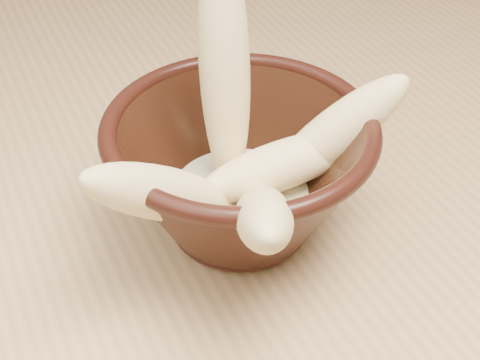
# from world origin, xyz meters

# --- Properties ---
(table) EXTENTS (1.20, 0.80, 0.75)m
(table) POSITION_xyz_m (0.00, 0.00, 0.67)
(table) COLOR tan
(table) RESTS_ON ground
(bowl) EXTENTS (0.20, 0.20, 0.11)m
(bowl) POSITION_xyz_m (0.00, -0.15, 0.81)
(bowl) COLOR black
(bowl) RESTS_ON table
(milk_puddle) EXTENTS (0.11, 0.11, 0.02)m
(milk_puddle) POSITION_xyz_m (0.00, -0.15, 0.79)
(milk_puddle) COLOR beige
(milk_puddle) RESTS_ON bowl
(banana_upright) EXTENTS (0.06, 0.09, 0.20)m
(banana_upright) POSITION_xyz_m (0.01, -0.11, 0.89)
(banana_upright) COLOR #F0D68D
(banana_upright) RESTS_ON bowl
(banana_left) EXTENTS (0.14, 0.08, 0.12)m
(banana_left) POSITION_xyz_m (-0.07, -0.17, 0.84)
(banana_left) COLOR #F0D68D
(banana_left) RESTS_ON bowl
(banana_right) EXTENTS (0.13, 0.08, 0.12)m
(banana_right) POSITION_xyz_m (0.07, -0.16, 0.84)
(banana_right) COLOR #F0D68D
(banana_right) RESTS_ON bowl
(banana_across) EXTENTS (0.14, 0.05, 0.05)m
(banana_across) POSITION_xyz_m (0.03, -0.16, 0.82)
(banana_across) COLOR #F0D68D
(banana_across) RESTS_ON bowl
(banana_front) EXTENTS (0.10, 0.16, 0.12)m
(banana_front) POSITION_xyz_m (-0.02, -0.22, 0.84)
(banana_front) COLOR #F0D68D
(banana_front) RESTS_ON bowl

